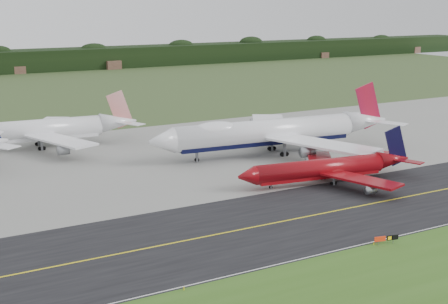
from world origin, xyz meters
TOP-DOWN VIEW (x-y plane):
  - ground at (0.00, 0.00)m, footprint 600.00×600.00m
  - grass_verge at (0.00, -35.00)m, footprint 400.00×30.00m
  - taxiway at (0.00, -4.00)m, footprint 400.00×32.00m
  - apron at (0.00, 51.00)m, footprint 400.00×78.00m
  - taxiway_centreline at (0.00, -4.00)m, footprint 400.00×0.40m
  - taxiway_edge_line at (0.00, -19.50)m, footprint 400.00×0.25m
  - horizon_treeline at (0.00, 273.76)m, footprint 700.00×25.00m
  - jet_ba_747 at (24.55, 40.19)m, footprint 69.24×57.11m
  - jet_red_737 at (20.76, 12.20)m, footprint 42.48×34.37m
  - jet_star_tail at (-27.54, 76.46)m, footprint 55.21×46.04m
  - taxiway_sign at (6.61, -21.27)m, footprint 4.29×1.07m
  - edge_marker_left at (-29.68, -20.50)m, footprint 0.16×0.16m
  - edge_marker_center at (4.67, -20.50)m, footprint 0.16×0.16m

SIDE VIEW (x-z plane):
  - ground at x=0.00m, z-range 0.00..0.00m
  - grass_verge at x=0.00m, z-range 0.00..0.01m
  - apron at x=0.00m, z-range 0.00..0.01m
  - taxiway at x=0.00m, z-range 0.00..0.02m
  - taxiway_centreline at x=0.00m, z-range 0.03..0.03m
  - taxiway_edge_line at x=0.00m, z-range 0.03..0.03m
  - edge_marker_left at x=-29.68m, z-range 0.00..0.50m
  - edge_marker_center at x=4.67m, z-range 0.00..0.50m
  - taxiway_sign at x=6.61m, z-range 0.30..1.75m
  - jet_red_737 at x=20.76m, z-range -2.56..8.91m
  - jet_star_tail at x=-27.54m, z-range -2.43..12.13m
  - horizon_treeline at x=0.00m, z-range -0.53..11.47m
  - jet_ba_747 at x=24.55m, z-range -2.78..14.62m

